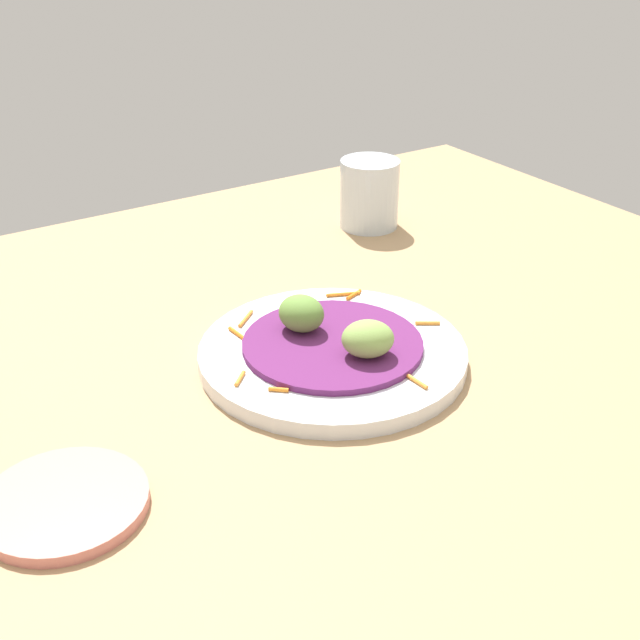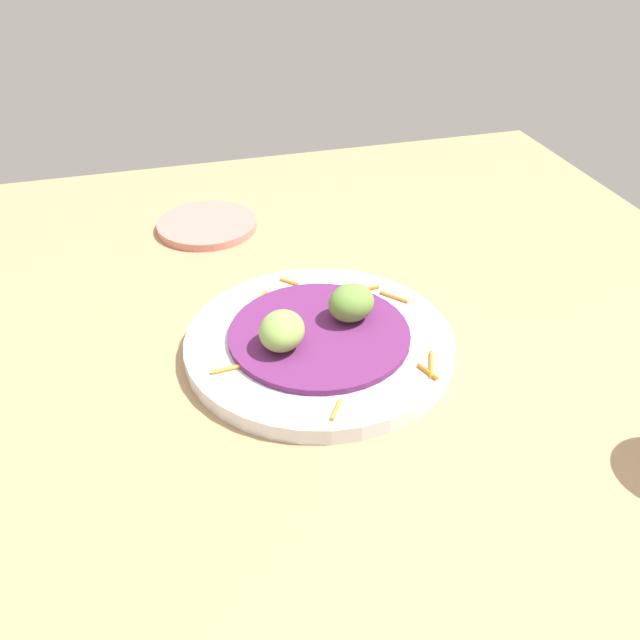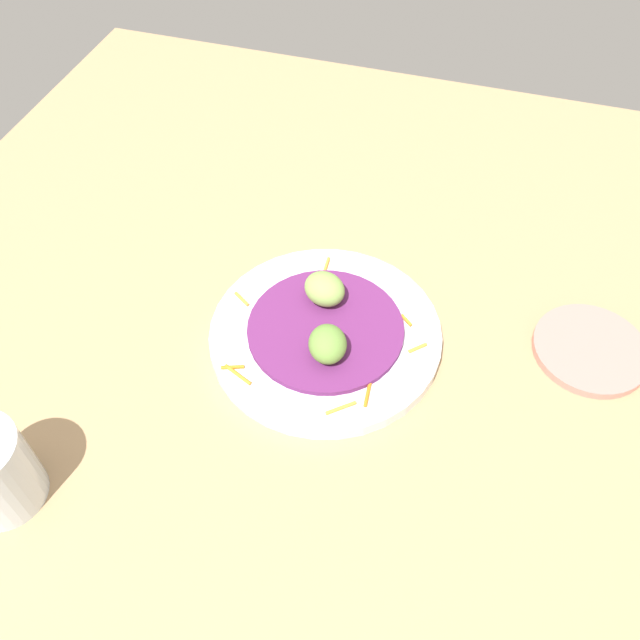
{
  "view_description": "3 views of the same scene",
  "coord_description": "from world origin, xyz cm",
  "px_view_note": "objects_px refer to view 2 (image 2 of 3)",
  "views": [
    {
      "loc": [
        55.33,
        -43.33,
        45.08
      ],
      "look_at": [
        -5.25,
        -4.02,
        6.27
      ],
      "focal_mm": 47.19,
      "sensor_mm": 36.0,
      "label": 1
    },
    {
      "loc": [
        10.77,
        49.19,
        43.53
      ],
      "look_at": [
        -4.13,
        -3.58,
        5.47
      ],
      "focal_mm": 38.75,
      "sensor_mm": 36.0,
      "label": 2
    },
    {
      "loc": [
        -49.81,
        -16.66,
        63.0
      ],
      "look_at": [
        -3.99,
        -2.71,
        5.28
      ],
      "focal_mm": 37.65,
      "sensor_mm": 36.0,
      "label": 3
    }
  ],
  "objects_px": {
    "main_plate": "(319,343)",
    "guac_scoop_center": "(285,330)",
    "guac_scoop_left": "(351,303)",
    "side_plate_small": "(207,225)"
  },
  "relations": [
    {
      "from": "guac_scoop_left",
      "to": "main_plate",
      "type": "bearing_deg",
      "value": 19.76
    },
    {
      "from": "guac_scoop_left",
      "to": "side_plate_small",
      "type": "height_order",
      "value": "guac_scoop_left"
    },
    {
      "from": "guac_scoop_left",
      "to": "guac_scoop_center",
      "type": "bearing_deg",
      "value": 19.76
    },
    {
      "from": "main_plate",
      "to": "guac_scoop_left",
      "type": "height_order",
      "value": "guac_scoop_left"
    },
    {
      "from": "side_plate_small",
      "to": "main_plate",
      "type": "bearing_deg",
      "value": 103.39
    },
    {
      "from": "guac_scoop_left",
      "to": "guac_scoop_center",
      "type": "xyz_separation_m",
      "value": [
        0.07,
        0.03,
        -0.0
      ]
    },
    {
      "from": "main_plate",
      "to": "guac_scoop_center",
      "type": "distance_m",
      "value": 0.05
    },
    {
      "from": "main_plate",
      "to": "side_plate_small",
      "type": "distance_m",
      "value": 0.3
    },
    {
      "from": "guac_scoop_left",
      "to": "guac_scoop_center",
      "type": "distance_m",
      "value": 0.08
    },
    {
      "from": "guac_scoop_left",
      "to": "side_plate_small",
      "type": "distance_m",
      "value": 0.3
    }
  ]
}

